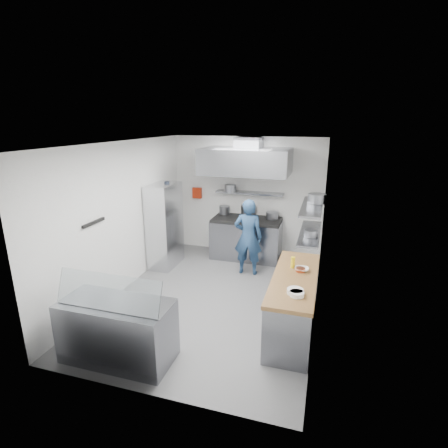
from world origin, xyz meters
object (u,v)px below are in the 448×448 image
(gas_range, at_px, (246,239))
(wire_rack, at_px, (165,226))
(chef, at_px, (248,237))
(display_case, at_px, (118,331))

(gas_range, xyz_separation_m, wire_rack, (-1.63, -0.95, 0.48))
(gas_range, bearing_deg, wire_rack, -149.76)
(gas_range, height_order, wire_rack, wire_rack)
(wire_rack, bearing_deg, chef, 2.70)
(wire_rack, distance_m, display_case, 3.29)
(chef, height_order, wire_rack, wire_rack)
(wire_rack, xyz_separation_m, display_case, (0.81, -3.15, -0.50))
(gas_range, relative_size, chef, 0.99)
(wire_rack, height_order, display_case, wire_rack)
(chef, distance_m, display_case, 3.43)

